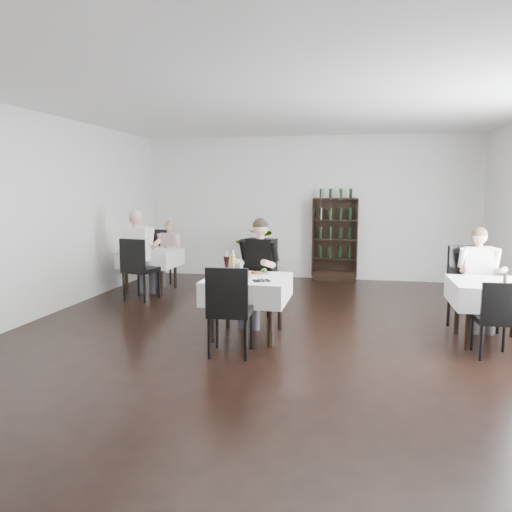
# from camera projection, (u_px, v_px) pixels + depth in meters

# --- Properties ---
(room_shell) EXTENTS (9.00, 9.00, 9.00)m
(room_shell) POSITION_uv_depth(u_px,v_px,m) (271.00, 220.00, 6.20)
(room_shell) COLOR black
(room_shell) RESTS_ON ground
(wine_shelf) EXTENTS (0.90, 0.28, 1.75)m
(wine_shelf) POSITION_uv_depth(u_px,v_px,m) (335.00, 240.00, 10.35)
(wine_shelf) COLOR black
(wine_shelf) RESTS_ON ground
(main_table) EXTENTS (1.03, 1.03, 0.77)m
(main_table) POSITION_uv_depth(u_px,v_px,m) (248.00, 289.00, 6.37)
(main_table) COLOR black
(main_table) RESTS_ON ground
(left_table) EXTENTS (0.98, 0.98, 0.77)m
(left_table) POSITION_uv_depth(u_px,v_px,m) (151.00, 258.00, 9.28)
(left_table) COLOR black
(left_table) RESTS_ON ground
(right_table) EXTENTS (0.98, 0.98, 0.77)m
(right_table) POSITION_uv_depth(u_px,v_px,m) (493.00, 294.00, 6.07)
(right_table) COLOR black
(right_table) RESTS_ON ground
(potted_tree) EXTENTS (1.12, 1.02, 1.07)m
(potted_tree) POSITION_uv_depth(u_px,v_px,m) (260.00, 254.00, 10.60)
(potted_tree) COLOR #2B6221
(potted_tree) RESTS_ON ground
(main_chair_far) EXTENTS (0.50, 0.50, 0.88)m
(main_chair_far) POSITION_uv_depth(u_px,v_px,m) (257.00, 286.00, 7.21)
(main_chair_far) COLOR black
(main_chair_far) RESTS_ON ground
(main_chair_near) EXTENTS (0.50, 0.51, 1.04)m
(main_chair_near) POSITION_uv_depth(u_px,v_px,m) (229.00, 305.00, 5.58)
(main_chair_near) COLOR black
(main_chair_near) RESTS_ON ground
(left_chair_far) EXTENTS (0.56, 0.56, 1.10)m
(left_chair_far) POSITION_uv_depth(u_px,v_px,m) (157.00, 254.00, 9.88)
(left_chair_far) COLOR black
(left_chair_far) RESTS_ON ground
(left_chair_near) EXTENTS (0.57, 0.58, 1.07)m
(left_chair_near) POSITION_uv_depth(u_px,v_px,m) (138.00, 265.00, 8.44)
(left_chair_near) COLOR black
(left_chair_near) RESTS_ON ground
(right_chair_far) EXTENTS (0.67, 0.67, 1.13)m
(right_chair_far) POSITION_uv_depth(u_px,v_px,m) (470.00, 282.00, 6.75)
(right_chair_far) COLOR black
(right_chair_far) RESTS_ON ground
(right_chair_near) EXTENTS (0.42, 0.43, 0.88)m
(right_chair_near) POSITION_uv_depth(u_px,v_px,m) (496.00, 315.00, 5.53)
(right_chair_near) COLOR black
(right_chair_near) RESTS_ON ground
(diner_main) EXTENTS (0.62, 0.66, 1.49)m
(diner_main) POSITION_uv_depth(u_px,v_px,m) (258.00, 263.00, 6.92)
(diner_main) COLOR #3E3E45
(diner_main) RESTS_ON ground
(diner_left_far) EXTENTS (0.56, 0.59, 1.28)m
(diner_left_far) POSITION_uv_depth(u_px,v_px,m) (168.00, 248.00, 9.88)
(diner_left_far) COLOR #3E3E45
(diner_left_far) RESTS_ON ground
(diner_left_near) EXTENTS (0.58, 0.57, 1.54)m
(diner_left_near) POSITION_uv_depth(u_px,v_px,m) (139.00, 246.00, 8.73)
(diner_left_near) COLOR #3E3E45
(diner_left_near) RESTS_ON ground
(diner_right_far) EXTENTS (0.54, 0.54, 1.38)m
(diner_right_far) POSITION_uv_depth(u_px,v_px,m) (479.00, 270.00, 6.69)
(diner_right_far) COLOR #3E3E45
(diner_right_far) RESTS_ON ground
(plate_far) EXTENTS (0.36, 0.36, 0.08)m
(plate_far) POSITION_uv_depth(u_px,v_px,m) (259.00, 273.00, 6.54)
(plate_far) COLOR white
(plate_far) RESTS_ON main_table
(plate_near) EXTENTS (0.29, 0.29, 0.07)m
(plate_near) POSITION_uv_depth(u_px,v_px,m) (242.00, 278.00, 6.24)
(plate_near) COLOR white
(plate_near) RESTS_ON main_table
(pilsner_dark) EXTENTS (0.08, 0.08, 0.34)m
(pilsner_dark) POSITION_uv_depth(u_px,v_px,m) (227.00, 267.00, 6.32)
(pilsner_dark) COLOR black
(pilsner_dark) RESTS_ON main_table
(pilsner_lager) EXTENTS (0.08, 0.08, 0.33)m
(pilsner_lager) POSITION_uv_depth(u_px,v_px,m) (233.00, 265.00, 6.52)
(pilsner_lager) COLOR gold
(pilsner_lager) RESTS_ON main_table
(coke_bottle) EXTENTS (0.06, 0.06, 0.24)m
(coke_bottle) POSITION_uv_depth(u_px,v_px,m) (240.00, 269.00, 6.38)
(coke_bottle) COLOR silver
(coke_bottle) RESTS_ON main_table
(napkin_cutlery) EXTENTS (0.25, 0.23, 0.02)m
(napkin_cutlery) POSITION_uv_depth(u_px,v_px,m) (261.00, 280.00, 6.09)
(napkin_cutlery) COLOR black
(napkin_cutlery) RESTS_ON main_table
(pepper_mill) EXTENTS (0.05, 0.05, 0.11)m
(pepper_mill) POSITION_uv_depth(u_px,v_px,m) (505.00, 278.00, 6.00)
(pepper_mill) COLOR black
(pepper_mill) RESTS_ON right_table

